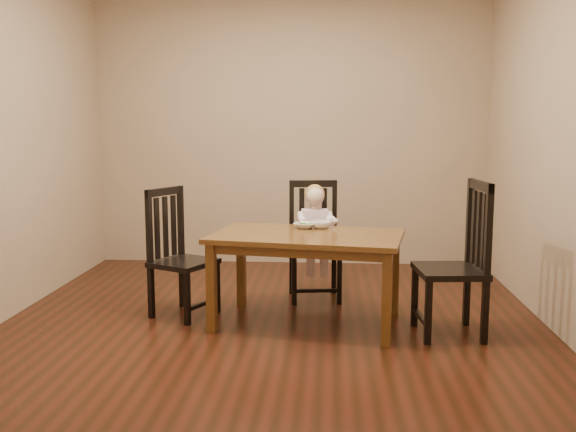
# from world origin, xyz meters

# --- Properties ---
(room) EXTENTS (4.01, 4.01, 2.71)m
(room) POSITION_xyz_m (0.00, 0.00, 1.35)
(room) COLOR #3B160C
(room) RESTS_ON ground
(dining_table) EXTENTS (1.46, 1.03, 0.67)m
(dining_table) POSITION_xyz_m (0.25, -0.09, 0.59)
(dining_table) COLOR #43290F
(dining_table) RESTS_ON room
(chair_child) EXTENTS (0.47, 0.45, 0.98)m
(chair_child) POSITION_xyz_m (0.29, 0.65, 0.47)
(chair_child) COLOR black
(chair_child) RESTS_ON room
(chair_left) EXTENTS (0.55, 0.56, 0.98)m
(chair_left) POSITION_xyz_m (-0.74, 0.08, 0.47)
(chair_left) COLOR black
(chair_left) RESTS_ON room
(chair_right) EXTENTS (0.48, 0.50, 1.08)m
(chair_right) POSITION_xyz_m (1.30, -0.26, 0.52)
(chair_right) COLOR black
(chair_right) RESTS_ON room
(toddler) EXTENTS (0.33, 0.39, 0.49)m
(toddler) POSITION_xyz_m (0.29, 0.60, 0.59)
(toddler) COLOR silver
(toddler) RESTS_ON chair_child
(bowl_peas) EXTENTS (0.21, 0.21, 0.04)m
(bowl_peas) POSITION_xyz_m (0.23, 0.16, 0.69)
(bowl_peas) COLOR white
(bowl_peas) RESTS_ON dining_table
(bowl_veg) EXTENTS (0.22, 0.22, 0.05)m
(bowl_veg) POSITION_xyz_m (0.35, 0.17, 0.70)
(bowl_veg) COLOR white
(bowl_veg) RESTS_ON dining_table
(fork) EXTENTS (0.07, 0.11, 0.05)m
(fork) POSITION_xyz_m (0.18, 0.15, 0.72)
(fork) COLOR silver
(fork) RESTS_ON bowl_peas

